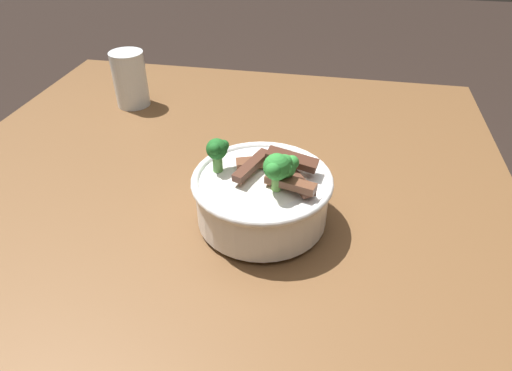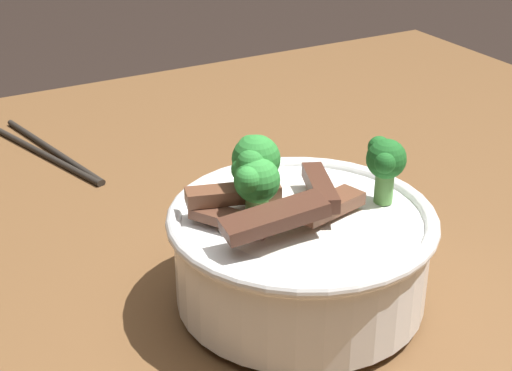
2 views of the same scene
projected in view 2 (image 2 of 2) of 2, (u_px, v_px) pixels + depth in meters
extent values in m
cube|color=brown|center=(395.00, 292.00, 0.69)|extent=(1.22, 1.04, 0.04)
cube|color=brown|center=(391.00, 252.00, 1.47)|extent=(0.06, 0.06, 0.72)
cylinder|color=white|center=(298.00, 298.00, 0.63)|extent=(0.09, 0.09, 0.01)
cylinder|color=white|center=(299.00, 256.00, 0.61)|extent=(0.20, 0.20, 0.07)
torus|color=white|center=(301.00, 217.00, 0.60)|extent=(0.21, 0.21, 0.01)
ellipsoid|color=white|center=(300.00, 237.00, 0.61)|extent=(0.18, 0.18, 0.06)
cube|color=#563323|center=(231.00, 219.00, 0.58)|extent=(0.06, 0.05, 0.01)
cube|color=#4C2B1E|center=(322.00, 188.00, 0.59)|extent=(0.08, 0.04, 0.02)
cube|color=#4C2B1E|center=(275.00, 217.00, 0.55)|extent=(0.04, 0.08, 0.02)
cube|color=brown|center=(329.00, 205.00, 0.58)|extent=(0.04, 0.06, 0.01)
cube|color=brown|center=(233.00, 194.00, 0.59)|extent=(0.04, 0.07, 0.01)
cylinder|color=#5B9947|center=(384.00, 186.00, 0.61)|extent=(0.02, 0.02, 0.03)
sphere|color=#1E6023|center=(386.00, 159.00, 0.60)|extent=(0.03, 0.03, 0.03)
sphere|color=#1E6023|center=(378.00, 147.00, 0.61)|extent=(0.02, 0.02, 0.02)
sphere|color=#1E6023|center=(385.00, 163.00, 0.59)|extent=(0.02, 0.02, 0.02)
cylinder|color=#7AB256|center=(257.00, 207.00, 0.59)|extent=(0.02, 0.02, 0.02)
sphere|color=green|center=(257.00, 180.00, 0.58)|extent=(0.04, 0.04, 0.04)
sphere|color=green|center=(245.00, 169.00, 0.58)|extent=(0.02, 0.02, 0.02)
sphere|color=green|center=(248.00, 180.00, 0.57)|extent=(0.02, 0.02, 0.02)
cylinder|color=#6BA84C|center=(256.00, 191.00, 0.60)|extent=(0.01, 0.01, 0.03)
sphere|color=#2D8433|center=(256.00, 159.00, 0.59)|extent=(0.04, 0.04, 0.04)
sphere|color=#2D8433|center=(251.00, 149.00, 0.60)|extent=(0.02, 0.02, 0.02)
sphere|color=#2D8433|center=(252.00, 164.00, 0.58)|extent=(0.02, 0.02, 0.02)
cylinder|color=#28231E|center=(42.00, 153.00, 0.89)|extent=(0.22, 0.07, 0.01)
cylinder|color=#28231E|center=(53.00, 150.00, 0.90)|extent=(0.22, 0.05, 0.01)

